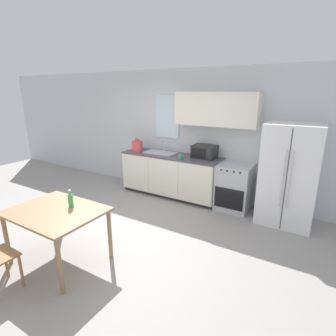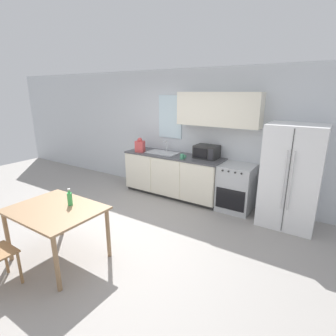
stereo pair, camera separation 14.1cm
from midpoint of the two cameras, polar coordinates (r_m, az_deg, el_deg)
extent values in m
plane|color=gray|center=(4.51, -8.27, -13.59)|extent=(12.00, 12.00, 0.00)
cube|color=silver|center=(5.78, 5.50, 7.43)|extent=(12.00, 0.06, 2.70)
cube|color=silver|center=(5.94, 1.21, 11.07)|extent=(0.59, 0.04, 0.93)
cube|color=silver|center=(5.26, 11.62, 12.42)|extent=(1.66, 0.32, 0.64)
cube|color=#333333|center=(5.95, 1.94, -5.36)|extent=(2.20, 0.59, 0.08)
cube|color=silver|center=(5.77, 1.82, -1.32)|extent=(2.20, 0.65, 0.82)
cube|color=silver|center=(5.91, -5.93, -0.96)|extent=(0.71, 0.01, 0.80)
cube|color=silver|center=(5.50, 0.03, -2.20)|extent=(0.71, 0.01, 0.80)
cube|color=silver|center=(5.16, 6.87, -3.59)|extent=(0.71, 0.01, 0.80)
cube|color=#4C4C51|center=(5.66, 1.86, 2.76)|extent=(2.22, 0.68, 0.03)
cube|color=#B7BABC|center=(5.25, 15.35, -4.17)|extent=(0.63, 0.62, 0.90)
cube|color=black|center=(5.02, 14.11, -6.69)|extent=(0.55, 0.01, 0.40)
cylinder|color=#262626|center=(4.89, 12.58, -0.54)|extent=(0.03, 0.02, 0.03)
cylinder|color=#262626|center=(4.86, 13.82, -0.75)|extent=(0.03, 0.02, 0.03)
cylinder|color=#262626|center=(4.82, 15.22, -0.98)|extent=(0.03, 0.02, 0.03)
cylinder|color=#262626|center=(4.79, 16.50, -1.20)|extent=(0.03, 0.02, 0.03)
cube|color=white|center=(4.89, 26.03, -1.62)|extent=(0.89, 0.74, 1.74)
cube|color=#3F3F3F|center=(4.53, 25.38, -2.87)|extent=(0.01, 0.01, 1.68)
cylinder|color=silver|center=(4.50, 24.76, -2.44)|extent=(0.02, 0.02, 0.96)
cylinder|color=silver|center=(4.49, 26.01, -2.64)|extent=(0.02, 0.02, 0.96)
cube|color=#B7BABC|center=(5.80, -0.48, 3.35)|extent=(0.70, 0.40, 0.02)
cylinder|color=silver|center=(5.90, 0.37, 4.85)|extent=(0.02, 0.02, 0.24)
cylinder|color=silver|center=(5.82, 0.00, 5.78)|extent=(0.02, 0.14, 0.02)
cube|color=#282828|center=(5.40, 9.15, 3.51)|extent=(0.47, 0.36, 0.26)
cube|color=black|center=(5.26, 7.77, 3.22)|extent=(0.30, 0.01, 0.19)
cube|color=#2D2D33|center=(5.17, 10.02, 2.90)|extent=(0.09, 0.01, 0.21)
cylinder|color=#3F8C66|center=(5.29, 3.86, 2.50)|extent=(0.09, 0.09, 0.10)
torus|color=#3F8C66|center=(5.26, 4.53, 2.45)|extent=(0.02, 0.08, 0.08)
cube|color=#D14C4C|center=(5.93, -5.43, 4.70)|extent=(0.23, 0.21, 0.25)
sphere|color=#D14C4C|center=(5.90, -5.47, 6.10)|extent=(0.13, 0.13, 0.10)
cube|color=#997551|center=(3.78, -22.40, -8.36)|extent=(1.20, 0.92, 0.03)
cylinder|color=#997551|center=(4.20, -30.74, -12.67)|extent=(0.06, 0.06, 0.72)
cylinder|color=#997551|center=(3.37, -21.95, -18.79)|extent=(0.06, 0.06, 0.72)
cylinder|color=#997551|center=(4.55, -21.70, -9.28)|extent=(0.06, 0.06, 0.72)
cylinder|color=#997551|center=(3.80, -11.85, -13.68)|extent=(0.06, 0.06, 0.72)
cylinder|color=#997047|center=(4.02, -30.96, -16.48)|extent=(0.03, 0.03, 0.43)
cylinder|color=#997047|center=(3.75, -28.56, -18.55)|extent=(0.03, 0.03, 0.43)
cylinder|color=#3FB259|center=(3.78, -19.59, -6.40)|extent=(0.07, 0.07, 0.18)
cylinder|color=#3FB259|center=(3.74, -19.75, -4.84)|extent=(0.03, 0.03, 0.04)
cylinder|color=white|center=(3.73, -19.79, -4.39)|extent=(0.03, 0.03, 0.02)
camera|label=1|loc=(0.07, -89.04, 0.28)|focal=28.00mm
camera|label=2|loc=(0.07, 90.96, -0.28)|focal=28.00mm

